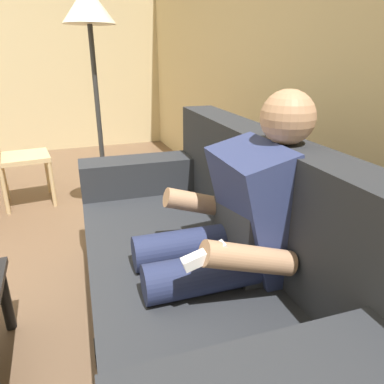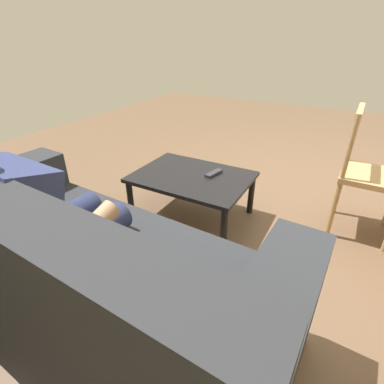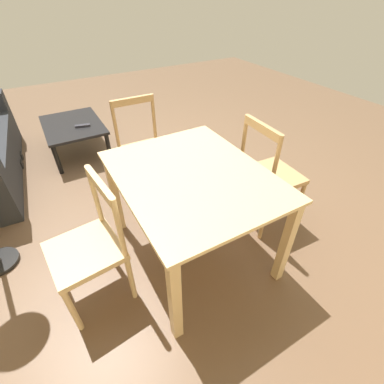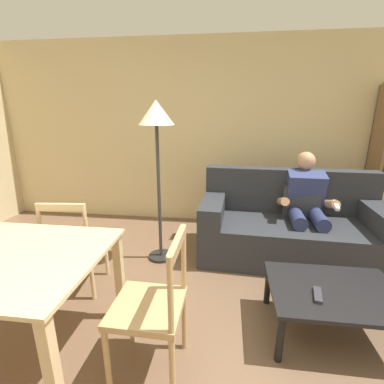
# 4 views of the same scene
# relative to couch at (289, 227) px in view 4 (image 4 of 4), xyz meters

# --- Properties ---
(wall_back) EXTENTS (6.54, 0.12, 2.57)m
(wall_back) POSITION_rel_couch_xyz_m (-0.86, 1.00, 0.94)
(wall_back) COLOR #D1BC8C
(wall_back) RESTS_ON ground_plane
(couch) EXTENTS (2.01, 1.01, 0.96)m
(couch) POSITION_rel_couch_xyz_m (0.00, 0.00, 0.00)
(couch) COLOR #282B30
(couch) RESTS_ON ground_plane
(person_lounging) EXTENTS (0.61, 0.91, 1.16)m
(person_lounging) POSITION_rel_couch_xyz_m (0.15, 0.02, 0.26)
(person_lounging) COLOR navy
(person_lounging) RESTS_ON ground_plane
(coffee_table) EXTENTS (0.91, 0.66, 0.38)m
(coffee_table) POSITION_rel_couch_xyz_m (0.06, -1.20, -0.01)
(coffee_table) COLOR black
(coffee_table) RESTS_ON ground_plane
(tv_remote) EXTENTS (0.09, 0.18, 0.02)m
(tv_remote) POSITION_rel_couch_xyz_m (-0.08, -1.29, 0.05)
(tv_remote) COLOR #2D2D38
(tv_remote) RESTS_ON coffee_table
(dining_table) EXTENTS (1.18, 0.94, 0.75)m
(dining_table) POSITION_rel_couch_xyz_m (-2.07, -1.65, 0.30)
(dining_table) COLOR #D1B27F
(dining_table) RESTS_ON ground_plane
(dining_chair_near_wall) EXTENTS (0.46, 0.46, 0.89)m
(dining_chair_near_wall) POSITION_rel_couch_xyz_m (-2.07, -0.91, 0.10)
(dining_chair_near_wall) COLOR #D1B27F
(dining_chair_near_wall) RESTS_ON ground_plane
(dining_chair_facing_couch) EXTENTS (0.43, 0.43, 0.93)m
(dining_chair_facing_couch) POSITION_rel_couch_xyz_m (-1.15, -1.65, 0.13)
(dining_chair_facing_couch) COLOR tan
(dining_chair_facing_couch) RESTS_ON ground_plane
(floor_lamp) EXTENTS (0.36, 0.36, 1.71)m
(floor_lamp) POSITION_rel_couch_xyz_m (-1.44, -0.27, 1.10)
(floor_lamp) COLOR black
(floor_lamp) RESTS_ON ground_plane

